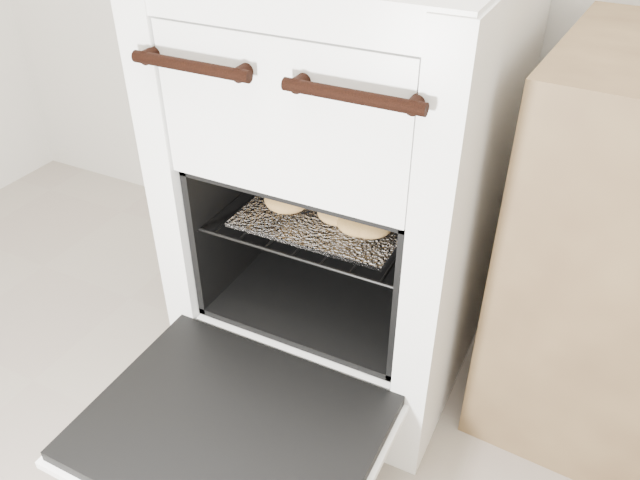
{
  "coord_description": "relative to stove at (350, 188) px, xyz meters",
  "views": [
    {
      "loc": [
        0.42,
        0.07,
        1.13
      ],
      "look_at": [
        -0.06,
        1.02,
        0.4
      ],
      "focal_mm": 35.0,
      "sensor_mm": 36.0,
      "label": 1
    }
  ],
  "objects": [
    {
      "name": "baked_rolls",
      "position": [
        0.02,
        -0.11,
        0.02
      ],
      "size": [
        0.34,
        0.18,
        0.05
      ],
      "color": "tan",
      "rests_on": "foil_sheet"
    },
    {
      "name": "oven_door",
      "position": [
        0.0,
        -0.51,
        -0.25
      ],
      "size": [
        0.54,
        0.42,
        0.04
      ],
      "color": "black",
      "rests_on": "stove"
    },
    {
      "name": "foil_sheet",
      "position": [
        0.0,
        -0.09,
        -0.01
      ],
      "size": [
        0.34,
        0.3,
        0.01
      ],
      "primitive_type": "cube",
      "color": "white",
      "rests_on": "oven_rack"
    },
    {
      "name": "stove",
      "position": [
        0.0,
        0.0,
        0.0
      ],
      "size": [
        0.6,
        0.67,
        0.92
      ],
      "color": "white",
      "rests_on": "ground"
    },
    {
      "name": "oven_rack",
      "position": [
        -0.0,
        -0.07,
        -0.01
      ],
      "size": [
        0.44,
        0.42,
        0.01
      ],
      "color": "black",
      "rests_on": "stove"
    }
  ]
}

